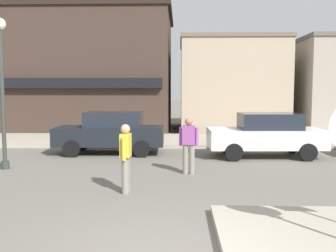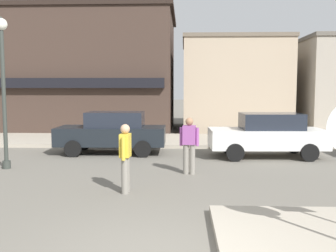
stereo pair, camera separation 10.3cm
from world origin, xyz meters
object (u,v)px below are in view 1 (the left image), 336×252
Objects in this scene: parked_car_nearest at (111,132)px; parked_car_second at (266,134)px; lamp_post at (1,70)px; pedestrian_crossing_far at (126,156)px; pedestrian_crossing_near at (189,144)px.

parked_car_nearest and parked_car_second have the same top height.
lamp_post reaches higher than pedestrian_crossing_far.
lamp_post reaches higher than parked_car_nearest.
pedestrian_crossing_far is at bearing -32.99° from lamp_post.
lamp_post reaches higher than parked_car_second.
parked_car_second is at bearing -5.97° from parked_car_nearest.
pedestrian_crossing_near and pedestrian_crossing_far have the same top height.
parked_car_nearest is 2.50× the size of pedestrian_crossing_near.
parked_car_nearest is 5.66m from parked_car_second.
pedestrian_crossing_far is (1.32, -5.56, 0.06)m from parked_car_nearest.
lamp_post is 2.82× the size of pedestrian_crossing_far.
pedestrian_crossing_far is (-4.31, -4.97, 0.06)m from parked_car_second.
pedestrian_crossing_near is (2.82, -3.49, 0.06)m from parked_car_nearest.
parked_car_second is 6.58m from pedestrian_crossing_far.
pedestrian_crossing_near is 2.56m from pedestrian_crossing_far.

